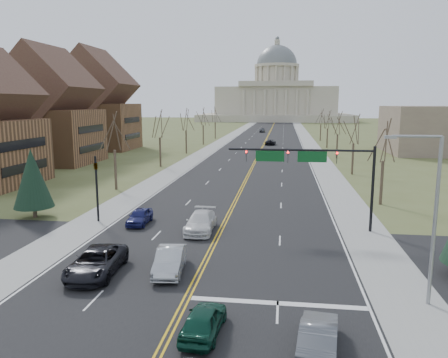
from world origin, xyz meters
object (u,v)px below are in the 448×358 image
(car_far_sb, at_px, (262,130))
(car_far_nb, at_px, (271,142))
(car_nb_outer_lead, at_px, (318,336))
(car_sb_outer_second, at_px, (140,216))
(car_nb_inner_lead, at_px, (203,320))
(signal_left, at_px, (96,181))
(signal_mast, at_px, (311,163))
(car_sb_inner_lead, at_px, (170,260))
(street_light, at_px, (431,209))
(car_sb_inner_second, at_px, (201,222))
(car_sb_outer_lead, at_px, (96,262))

(car_far_sb, bearing_deg, car_far_nb, -84.41)
(car_nb_outer_lead, height_order, car_sb_outer_second, car_nb_outer_lead)
(car_nb_inner_lead, height_order, car_far_nb, car_nb_inner_lead)
(car_far_nb, xyz_separation_m, car_far_sb, (-4.59, 48.82, 0.14))
(signal_left, distance_m, car_nb_outer_lead, 26.51)
(signal_mast, height_order, car_sb_outer_second, signal_mast)
(car_far_sb, bearing_deg, signal_mast, -85.11)
(car_far_sb, bearing_deg, car_sb_inner_lead, -89.40)
(signal_mast, bearing_deg, car_sb_outer_second, -178.54)
(street_light, bearing_deg, car_nb_outer_lead, -137.48)
(car_sb_inner_second, xyz_separation_m, car_far_sb, (-1.16, 126.95, 0.03))
(street_light, relative_size, car_nb_outer_lead, 2.02)
(car_nb_outer_lead, height_order, car_sb_inner_lead, car_sb_inner_lead)
(car_nb_outer_lead, bearing_deg, car_sb_outer_second, -45.19)
(car_far_sb, bearing_deg, car_nb_inner_lead, -88.02)
(car_sb_outer_second, bearing_deg, street_light, -34.35)
(street_light, xyz_separation_m, car_nb_outer_lead, (-5.94, -5.45, -4.47))
(car_sb_inner_lead, bearing_deg, signal_mast, 43.38)
(signal_mast, bearing_deg, signal_left, 180.00)
(signal_mast, distance_m, car_nb_inner_lead, 19.76)
(car_far_nb, bearing_deg, signal_left, 86.12)
(car_sb_outer_lead, bearing_deg, car_sb_outer_second, 91.98)
(street_light, xyz_separation_m, car_far_sb, (-15.53, 138.59, -4.38))
(signal_left, bearing_deg, car_sb_inner_lead, -48.81)
(car_nb_inner_lead, distance_m, car_nb_outer_lead, 5.24)
(street_light, xyz_separation_m, car_nb_inner_lead, (-11.12, -4.69, -4.52))
(car_nb_outer_lead, bearing_deg, car_nb_inner_lead, -1.03)
(car_far_nb, bearing_deg, street_light, 102.96)
(car_sb_outer_second, bearing_deg, car_sb_inner_lead, -63.66)
(car_sb_inner_second, relative_size, car_far_sb, 1.13)
(signal_mast, xyz_separation_m, car_nb_inner_lead, (-5.83, -18.19, -5.06))
(car_sb_inner_lead, height_order, car_sb_inner_second, car_sb_inner_second)
(street_light, distance_m, car_nb_outer_lead, 9.22)
(street_light, height_order, car_nb_outer_lead, street_light)
(car_far_nb, bearing_deg, car_nb_inner_lead, 95.90)
(car_nb_inner_lead, relative_size, car_far_sb, 0.83)
(car_sb_inner_lead, distance_m, car_sb_inner_second, 9.14)
(signal_left, distance_m, car_sb_inner_second, 10.45)
(signal_mast, height_order, car_nb_inner_lead, signal_mast)
(car_sb_outer_lead, relative_size, car_far_sb, 1.19)
(street_light, distance_m, car_sb_outer_second, 24.49)
(car_sb_outer_second, height_order, car_far_sb, car_far_sb)
(car_sb_outer_second, bearing_deg, car_nb_inner_lead, -64.36)
(car_sb_inner_second, bearing_deg, car_nb_outer_lead, -65.10)
(car_sb_outer_lead, xyz_separation_m, car_far_sb, (3.57, 137.04, 0.02))
(car_sb_inner_lead, bearing_deg, car_nb_outer_lead, -48.84)
(car_sb_outer_second, bearing_deg, car_nb_outer_lead, -53.84)
(signal_left, height_order, car_nb_inner_lead, signal_left)
(car_nb_outer_lead, distance_m, car_far_sb, 144.36)
(signal_left, height_order, car_far_nb, signal_left)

